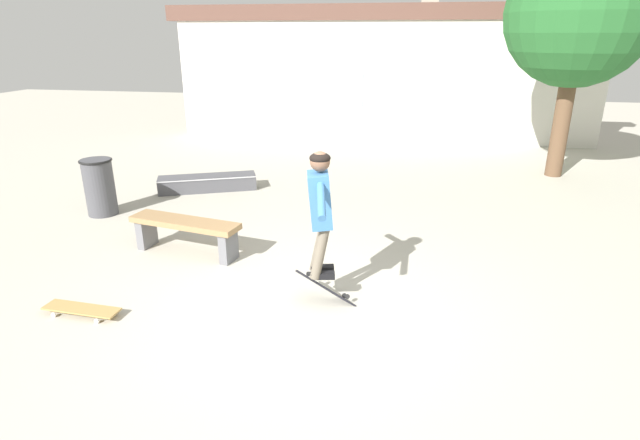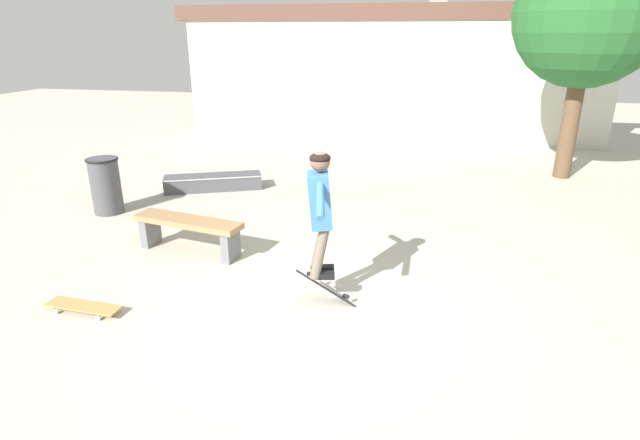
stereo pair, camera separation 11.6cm
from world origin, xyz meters
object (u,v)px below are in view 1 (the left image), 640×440
Objects in this scene: skater at (320,204)px; skate_ledge at (208,183)px; skateboard_flipping at (326,288)px; skateboard_resting at (82,309)px; park_bench at (185,229)px; tree_right at (580,14)px; trash_bin at (99,186)px.

skate_ledge is at bearing 115.23° from skater.
skateboard_resting is (-2.55, -0.79, -0.09)m from skateboard_flipping.
skater reaches higher than skateboard_flipping.
park_bench reaches higher than skate_ledge.
skate_ledge is at bearing -160.74° from tree_right.
skate_ledge is 1.34× the size of skater.
skate_ledge reaches higher than skateboard_resting.
park_bench is 1.72× the size of trash_bin.
park_bench is 3.01m from skate_ledge.
skate_ledge is 4.93m from skater.
trash_bin is at bearing 159.95° from park_bench.
tree_right is 2.87× the size of park_bench.
tree_right is 5.39× the size of skateboard_resting.
skateboard_resting is at bearing -175.20° from skater.
trash_bin is at bearing 150.67° from skateboard_flipping.
skater reaches higher than skateboard_resting.
trash_bin is at bearing -153.56° from tree_right.
tree_right is 7.92m from skate_ledge.
skateboard_flipping is at bearing 20.02° from skateboard_resting.
park_bench is 0.86× the size of skate_ledge.
skateboard_resting is (-0.43, -1.72, -0.29)m from park_bench.
skate_ledge is 2.55× the size of skateboard_flipping.
tree_right is 2.48× the size of skate_ledge.
skate_ledge is at bearing 53.32° from trash_bin.
tree_right reaches higher than skater.
skate_ledge is 4.85m from skateboard_flipping.
skate_ledge is (-6.88, -2.41, -3.08)m from tree_right.
skateboard_flipping is 2.67m from skateboard_resting.
park_bench is at bearing -138.66° from tree_right.
skateboard_resting is at bearing -164.69° from skateboard_flipping.
tree_right reaches higher than skate_ledge.
park_bench is 2.20× the size of skateboard_flipping.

